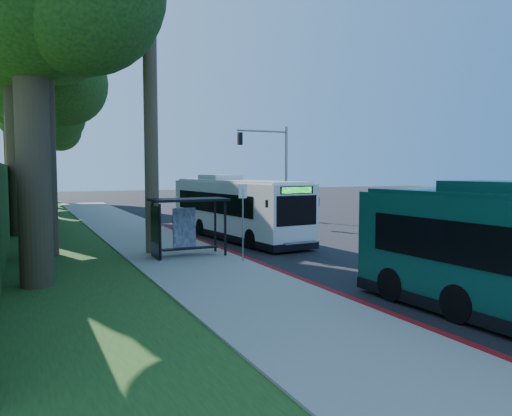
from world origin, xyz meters
TOP-DOWN VIEW (x-y plane):
  - ground at (0.00, 0.00)m, footprint 140.00×140.00m
  - sidewalk at (-7.30, 0.00)m, footprint 4.50×70.00m
  - red_curb at (-5.00, -4.00)m, footprint 0.25×30.00m
  - grass_verge at (-13.00, 5.00)m, footprint 8.00×70.00m
  - bus_shelter at (-7.26, -2.86)m, footprint 3.20×1.51m
  - stop_sign_pole at (-5.40, -5.00)m, footprint 0.35×0.06m
  - traffic_signal_pole at (3.78, 10.00)m, footprint 4.10×0.30m
  - tree_1 at (-13.37, 7.98)m, footprint 10.50×10.00m
  - tree_2 at (-11.89, 15.98)m, footprint 8.82×8.40m
  - tree_3 at (-13.88, 23.98)m, footprint 10.08×9.60m
  - tree_4 at (-11.40, 31.98)m, footprint 8.40×8.00m
  - tree_5 at (-10.41, 39.99)m, footprint 7.35×7.00m
  - white_bus at (-2.76, 2.07)m, footprint 3.51×11.83m
  - pickup at (0.39, 9.21)m, footprint 3.15×6.10m

SIDE VIEW (x-z plane):
  - ground at x=0.00m, z-range 0.00..0.00m
  - grass_verge at x=-13.00m, z-range 0.00..0.06m
  - sidewalk at x=-7.30m, z-range 0.00..0.12m
  - red_curb at x=-5.00m, z-range 0.00..0.13m
  - pickup at x=0.39m, z-range 0.00..1.64m
  - white_bus at x=-2.76m, z-range -0.04..3.43m
  - bus_shelter at x=-7.26m, z-range 0.53..3.08m
  - stop_sign_pole at x=-5.40m, z-range 0.50..3.67m
  - traffic_signal_pole at x=3.78m, z-range 0.92..7.92m
  - tree_5 at x=-10.41m, z-range 2.53..15.39m
  - tree_4 at x=-11.40m, z-range 2.66..16.80m
  - tree_2 at x=-11.89m, z-range 2.92..18.04m
  - tree_3 at x=-13.88m, z-range 3.34..20.62m
  - tree_1 at x=-13.37m, z-range 3.60..21.86m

